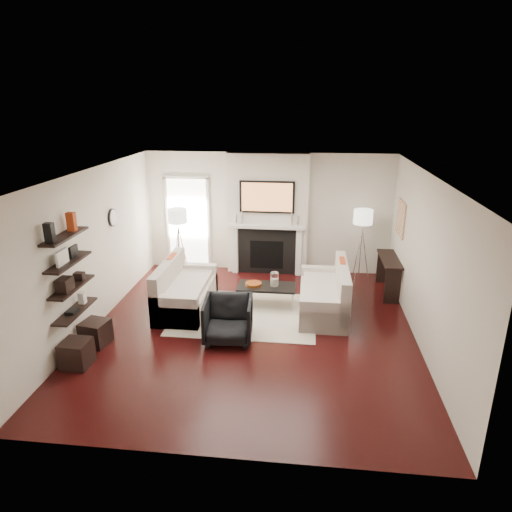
# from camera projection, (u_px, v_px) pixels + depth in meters

# --- Properties ---
(room_envelope) EXTENTS (6.00, 6.00, 6.00)m
(room_envelope) POSITION_uv_depth(u_px,v_px,m) (252.00, 256.00, 7.46)
(room_envelope) COLOR black
(room_envelope) RESTS_ON ground
(chimney_breast) EXTENTS (1.80, 0.25, 2.70)m
(chimney_breast) POSITION_uv_depth(u_px,v_px,m) (268.00, 215.00, 10.17)
(chimney_breast) COLOR silver
(chimney_breast) RESTS_ON floor
(fireplace_surround) EXTENTS (1.30, 0.02, 1.04)m
(fireplace_surround) POSITION_uv_depth(u_px,v_px,m) (267.00, 252.00, 10.31)
(fireplace_surround) COLOR black
(fireplace_surround) RESTS_ON floor
(firebox) EXTENTS (0.75, 0.02, 0.65)m
(firebox) POSITION_uv_depth(u_px,v_px,m) (267.00, 255.00, 10.33)
(firebox) COLOR black
(firebox) RESTS_ON floor
(mantel_pilaster_l) EXTENTS (0.12, 0.08, 1.10)m
(mantel_pilaster_l) POSITION_uv_depth(u_px,v_px,m) (235.00, 250.00, 10.35)
(mantel_pilaster_l) COLOR white
(mantel_pilaster_l) RESTS_ON floor
(mantel_pilaster_r) EXTENTS (0.12, 0.08, 1.10)m
(mantel_pilaster_r) POSITION_uv_depth(u_px,v_px,m) (299.00, 252.00, 10.19)
(mantel_pilaster_r) COLOR white
(mantel_pilaster_r) RESTS_ON floor
(mantel_shelf) EXTENTS (1.70, 0.18, 0.07)m
(mantel_shelf) POSITION_uv_depth(u_px,v_px,m) (267.00, 227.00, 10.07)
(mantel_shelf) COLOR white
(mantel_shelf) RESTS_ON chimney_breast
(tv_body) EXTENTS (1.20, 0.06, 0.70)m
(tv_body) POSITION_uv_depth(u_px,v_px,m) (267.00, 197.00, 9.87)
(tv_body) COLOR black
(tv_body) RESTS_ON chimney_breast
(tv_screen) EXTENTS (1.10, 0.00, 0.62)m
(tv_screen) POSITION_uv_depth(u_px,v_px,m) (267.00, 197.00, 9.84)
(tv_screen) COLOR #BF723F
(tv_screen) RESTS_ON tv_body
(candlestick_l_tall) EXTENTS (0.04, 0.04, 0.30)m
(candlestick_l_tall) POSITION_uv_depth(u_px,v_px,m) (242.00, 218.00, 10.07)
(candlestick_l_tall) COLOR silver
(candlestick_l_tall) RESTS_ON mantel_shelf
(candlestick_l_short) EXTENTS (0.04, 0.04, 0.24)m
(candlestick_l_short) POSITION_uv_depth(u_px,v_px,m) (236.00, 219.00, 10.10)
(candlestick_l_short) COLOR silver
(candlestick_l_short) RESTS_ON mantel_shelf
(candlestick_r_tall) EXTENTS (0.04, 0.04, 0.30)m
(candlestick_r_tall) POSITION_uv_depth(u_px,v_px,m) (292.00, 219.00, 9.96)
(candlestick_r_tall) COLOR silver
(candlestick_r_tall) RESTS_ON mantel_shelf
(candlestick_r_short) EXTENTS (0.04, 0.04, 0.24)m
(candlestick_r_short) POSITION_uv_depth(u_px,v_px,m) (298.00, 221.00, 9.95)
(candlestick_r_short) COLOR silver
(candlestick_r_short) RESTS_ON mantel_shelf
(hallway_panel) EXTENTS (0.90, 0.02, 2.10)m
(hallway_panel) POSITION_uv_depth(u_px,v_px,m) (188.00, 224.00, 10.56)
(hallway_panel) COLOR white
(hallway_panel) RESTS_ON floor
(door_trim_l) EXTENTS (0.06, 0.06, 2.16)m
(door_trim_l) POSITION_uv_depth(u_px,v_px,m) (168.00, 224.00, 10.59)
(door_trim_l) COLOR white
(door_trim_l) RESTS_ON floor
(door_trim_r) EXTENTS (0.06, 0.06, 2.16)m
(door_trim_r) POSITION_uv_depth(u_px,v_px,m) (209.00, 225.00, 10.49)
(door_trim_r) COLOR white
(door_trim_r) RESTS_ON floor
(door_trim_top) EXTENTS (1.02, 0.06, 0.06)m
(door_trim_top) POSITION_uv_depth(u_px,v_px,m) (186.00, 177.00, 10.19)
(door_trim_top) COLOR white
(door_trim_top) RESTS_ON wall_back
(rug) EXTENTS (2.60, 2.00, 0.01)m
(rug) POSITION_uv_depth(u_px,v_px,m) (245.00, 314.00, 8.48)
(rug) COLOR beige
(rug) RESTS_ON floor
(loveseat_left_base) EXTENTS (0.85, 1.80, 0.42)m
(loveseat_left_base) POSITION_uv_depth(u_px,v_px,m) (187.00, 298.00, 8.67)
(loveseat_left_base) COLOR beige
(loveseat_left_base) RESTS_ON floor
(loveseat_left_back) EXTENTS (0.18, 1.80, 0.80)m
(loveseat_left_back) POSITION_uv_depth(u_px,v_px,m) (169.00, 282.00, 8.60)
(loveseat_left_back) COLOR beige
(loveseat_left_back) RESTS_ON floor
(loveseat_left_arm_n) EXTENTS (0.85, 0.18, 0.60)m
(loveseat_left_arm_n) POSITION_uv_depth(u_px,v_px,m) (174.00, 312.00, 7.88)
(loveseat_left_arm_n) COLOR beige
(loveseat_left_arm_n) RESTS_ON floor
(loveseat_left_arm_s) EXTENTS (0.85, 0.18, 0.60)m
(loveseat_left_arm_s) POSITION_uv_depth(u_px,v_px,m) (197.00, 278.00, 9.40)
(loveseat_left_arm_s) COLOR beige
(loveseat_left_arm_s) RESTS_ON floor
(loveseat_left_cushion) EXTENTS (0.63, 1.44, 0.10)m
(loveseat_left_cushion) POSITION_uv_depth(u_px,v_px,m) (189.00, 285.00, 8.58)
(loveseat_left_cushion) COLOR beige
(loveseat_left_cushion) RESTS_ON loveseat_left_base
(pillow_left_orange) EXTENTS (0.10, 0.42, 0.42)m
(pillow_left_orange) POSITION_uv_depth(u_px,v_px,m) (172.00, 266.00, 8.82)
(pillow_left_orange) COLOR #AE3915
(pillow_left_orange) RESTS_ON loveseat_left_cushion
(pillow_left_charcoal) EXTENTS (0.10, 0.40, 0.40)m
(pillow_left_charcoal) POSITION_uv_depth(u_px,v_px,m) (163.00, 278.00, 8.26)
(pillow_left_charcoal) COLOR black
(pillow_left_charcoal) RESTS_ON loveseat_left_cushion
(loveseat_right_base) EXTENTS (0.85, 1.80, 0.42)m
(loveseat_right_base) POSITION_uv_depth(u_px,v_px,m) (323.00, 302.00, 8.51)
(loveseat_right_base) COLOR beige
(loveseat_right_base) RESTS_ON floor
(loveseat_right_back) EXTENTS (0.18, 1.80, 0.80)m
(loveseat_right_back) POSITION_uv_depth(u_px,v_px,m) (342.00, 287.00, 8.37)
(loveseat_right_back) COLOR beige
(loveseat_right_back) RESTS_ON floor
(loveseat_right_arm_n) EXTENTS (0.85, 0.18, 0.60)m
(loveseat_right_arm_n) POSITION_uv_depth(u_px,v_px,m) (324.00, 317.00, 7.72)
(loveseat_right_arm_n) COLOR beige
(loveseat_right_arm_n) RESTS_ON floor
(loveseat_right_arm_s) EXTENTS (0.85, 0.18, 0.60)m
(loveseat_right_arm_s) POSITION_uv_depth(u_px,v_px,m) (322.00, 281.00, 9.24)
(loveseat_right_arm_s) COLOR beige
(loveseat_right_arm_s) RESTS_ON floor
(loveseat_right_cushion) EXTENTS (0.63, 1.44, 0.10)m
(loveseat_right_cushion) POSITION_uv_depth(u_px,v_px,m) (321.00, 289.00, 8.43)
(loveseat_right_cushion) COLOR beige
(loveseat_right_cushion) RESTS_ON loveseat_right_base
(pillow_right_orange) EXTENTS (0.10, 0.42, 0.42)m
(pillow_right_orange) POSITION_uv_depth(u_px,v_px,m) (342.00, 271.00, 8.59)
(pillow_right_orange) COLOR #AE3915
(pillow_right_orange) RESTS_ON loveseat_right_cushion
(pillow_right_charcoal) EXTENTS (0.10, 0.40, 0.40)m
(pillow_right_charcoal) POSITION_uv_depth(u_px,v_px,m) (344.00, 283.00, 8.03)
(pillow_right_charcoal) COLOR black
(pillow_right_charcoal) RESTS_ON loveseat_right_cushion
(coffee_table) EXTENTS (1.10, 0.55, 0.04)m
(coffee_table) POSITION_uv_depth(u_px,v_px,m) (267.00, 287.00, 8.69)
(coffee_table) COLOR black
(coffee_table) RESTS_ON floor
(coffee_leg_nw) EXTENTS (0.02, 0.02, 0.38)m
(coffee_leg_nw) POSITION_uv_depth(u_px,v_px,m) (239.00, 300.00, 8.61)
(coffee_leg_nw) COLOR silver
(coffee_leg_nw) RESTS_ON floor
(coffee_leg_ne) EXTENTS (0.02, 0.02, 0.38)m
(coffee_leg_ne) POSITION_uv_depth(u_px,v_px,m) (292.00, 303.00, 8.50)
(coffee_leg_ne) COLOR silver
(coffee_leg_ne) RESTS_ON floor
(coffee_leg_sw) EXTENTS (0.02, 0.02, 0.38)m
(coffee_leg_sw) POSITION_uv_depth(u_px,v_px,m) (242.00, 291.00, 9.02)
(coffee_leg_sw) COLOR silver
(coffee_leg_sw) RESTS_ON floor
(coffee_leg_se) EXTENTS (0.02, 0.02, 0.38)m
(coffee_leg_se) POSITION_uv_depth(u_px,v_px,m) (293.00, 293.00, 8.92)
(coffee_leg_se) COLOR silver
(coffee_leg_se) RESTS_ON floor
(hurricane_glass) EXTENTS (0.16, 0.16, 0.27)m
(hurricane_glass) POSITION_uv_depth(u_px,v_px,m) (275.00, 279.00, 8.63)
(hurricane_glass) COLOR white
(hurricane_glass) RESTS_ON coffee_table
(hurricane_candle) EXTENTS (0.11, 0.11, 0.17)m
(hurricane_candle) POSITION_uv_depth(u_px,v_px,m) (274.00, 282.00, 8.65)
(hurricane_candle) COLOR white
(hurricane_candle) RESTS_ON coffee_table
(copper_bowl) EXTENTS (0.31, 0.31, 0.05)m
(copper_bowl) POSITION_uv_depth(u_px,v_px,m) (254.00, 284.00, 8.71)
(copper_bowl) COLOR #A5501B
(copper_bowl) RESTS_ON coffee_table
(armchair) EXTENTS (0.83, 0.78, 0.80)m
(armchair) POSITION_uv_depth(u_px,v_px,m) (228.00, 318.00, 7.46)
(armchair) COLOR black
(armchair) RESTS_ON floor
(lamp_left_post) EXTENTS (0.02, 0.02, 1.20)m
(lamp_left_post) POSITION_uv_depth(u_px,v_px,m) (180.00, 254.00, 9.92)
(lamp_left_post) COLOR silver
(lamp_left_post) RESTS_ON floor
(lamp_left_shade) EXTENTS (0.40, 0.40, 0.30)m
(lamp_left_shade) POSITION_uv_depth(u_px,v_px,m) (177.00, 216.00, 9.64)
(lamp_left_shade) COLOR white
(lamp_left_shade) RESTS_ON lamp_left_post
(lamp_left_leg_a) EXTENTS (0.25, 0.02, 1.23)m
(lamp_left_leg_a) POSITION_uv_depth(u_px,v_px,m) (185.00, 254.00, 9.91)
(lamp_left_leg_a) COLOR silver
(lamp_left_leg_a) RESTS_ON floor
(lamp_left_leg_b) EXTENTS (0.14, 0.22, 1.23)m
(lamp_left_leg_b) POSITION_uv_depth(u_px,v_px,m) (178.00, 252.00, 10.01)
(lamp_left_leg_b) COLOR silver
(lamp_left_leg_b) RESTS_ON floor
(lamp_left_leg_c) EXTENTS (0.14, 0.22, 1.23)m
(lamp_left_leg_c) POSITION_uv_depth(u_px,v_px,m) (176.00, 255.00, 9.83)
(lamp_left_leg_c) COLOR silver
(lamp_left_leg_c) RESTS_ON floor
(lamp_right_post) EXTENTS (0.02, 0.02, 1.20)m
(lamp_right_post) POSITION_uv_depth(u_px,v_px,m) (360.00, 255.00, 9.84)
(lamp_right_post) COLOR silver
(lamp_right_post) RESTS_ON floor
(lamp_right_shade) EXTENTS (0.40, 0.40, 0.30)m
(lamp_right_shade) POSITION_uv_depth(u_px,v_px,m) (363.00, 217.00, 9.56)
(lamp_right_shade) COLOR white
(lamp_right_shade) RESTS_ON lamp_right_post
(lamp_right_leg_a) EXTENTS (0.25, 0.02, 1.23)m
(lamp_right_leg_a) POSITION_uv_depth(u_px,v_px,m) (365.00, 255.00, 9.82)
(lamp_right_leg_a) COLOR silver
(lamp_right_leg_a) RESTS_ON floor
(lamp_right_leg_b) EXTENTS (0.14, 0.22, 1.23)m
(lamp_right_leg_b) POSITION_uv_depth(u_px,v_px,m) (357.00, 254.00, 9.93)
(lamp_right_leg_b) COLOR silver
(lamp_right_leg_b) RESTS_ON floor
(lamp_right_leg_c) EXTENTS (0.14, 0.22, 1.23)m
(lamp_right_leg_c) POSITION_uv_depth(u_px,v_px,m) (358.00, 256.00, 9.75)
(lamp_right_leg_c) COLOR silver
(lamp_right_leg_c) RESTS_ON floor
(console_top) EXTENTS (0.35, 1.20, 0.04)m
(console_top) POSITION_uv_depth(u_px,v_px,m) (390.00, 259.00, 9.21)
(console_top) COLOR black
(console_top) RESTS_ON floor
(console_leg_n) EXTENTS (0.30, 0.04, 0.71)m
(console_leg_n) POSITION_uv_depth(u_px,v_px,m) (392.00, 287.00, 8.81)
(console_leg_n) COLOR black
(console_leg_n) RESTS_ON floor
(console_leg_s) EXTENTS (0.30, 0.04, 0.71)m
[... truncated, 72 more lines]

